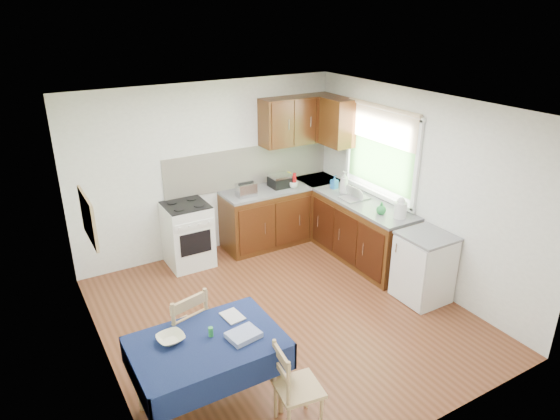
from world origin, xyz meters
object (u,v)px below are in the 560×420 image
chair_near (294,385)px  sandwich_press (280,181)px  kettle (400,209)px  dining_table (208,351)px  toaster (246,190)px  dish_rack (354,197)px  chair_far (184,332)px

chair_near → sandwich_press: sandwich_press is taller
chair_near → kettle: kettle is taller
dining_table → toaster: (1.73, 2.66, 0.32)m
sandwich_press → dish_rack: (0.65, -0.97, -0.07)m
chair_near → kettle: (2.54, 1.49, 0.57)m
dining_table → kettle: bearing=33.5°
chair_far → kettle: (3.12, 0.42, 0.49)m
dining_table → sandwich_press: bearing=65.8°
chair_far → kettle: size_ratio=3.60×
sandwich_press → kettle: size_ratio=1.14×
sandwich_press → kettle: (0.73, -1.80, 0.03)m
dining_table → chair_near: chair_near is taller
chair_near → toaster: size_ratio=3.03×
chair_far → toaster: 2.79m
dining_table → dish_rack: 3.52m
sandwich_press → dining_table: bearing=-143.6°
dish_rack → toaster: bearing=126.4°
dining_table → sandwich_press: 3.65m
sandwich_press → toaster: bearing=176.1°
chair_near → dish_rack: 3.42m
chair_near → dining_table: bearing=54.5°
chair_far → sandwich_press: (2.39, 2.22, 0.46)m
chair_near → toaster: bearing=-12.1°
chair_far → chair_near: 1.23m
chair_near → chair_far: bearing=36.6°
sandwich_press → dish_rack: bearing=-69.2°
chair_near → dish_rack: size_ratio=2.24×
dining_table → chair_far: chair_far is taller
dining_table → dish_rack: (3.01, 1.80, 0.25)m
toaster → sandwich_press: size_ratio=0.88×
toaster → sandwich_press: toaster is taller
kettle → chair_near: bearing=-149.6°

